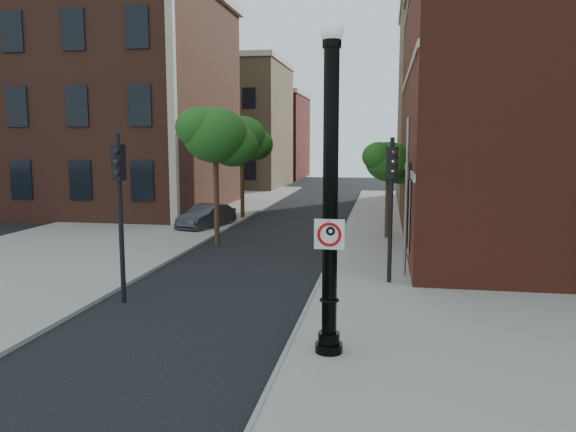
% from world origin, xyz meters
% --- Properties ---
extents(ground, '(120.00, 120.00, 0.00)m').
position_xyz_m(ground, '(0.00, 0.00, 0.00)').
color(ground, black).
rests_on(ground, ground).
extents(sidewalk_right, '(8.00, 60.00, 0.12)m').
position_xyz_m(sidewalk_right, '(6.00, 10.00, 0.06)').
color(sidewalk_right, gray).
rests_on(sidewalk_right, ground).
extents(sidewalk_left, '(10.00, 50.00, 0.12)m').
position_xyz_m(sidewalk_left, '(-9.00, 18.00, 0.06)').
color(sidewalk_left, gray).
rests_on(sidewalk_left, ground).
extents(curb_edge, '(0.10, 60.00, 0.14)m').
position_xyz_m(curb_edge, '(2.05, 10.00, 0.07)').
color(curb_edge, gray).
rests_on(curb_edge, ground).
extents(victorian_building, '(18.60, 14.60, 17.95)m').
position_xyz_m(victorian_building, '(-16.00, 23.97, 8.74)').
color(victorian_building, brown).
rests_on(victorian_building, ground).
extents(bg_building_tan_a, '(12.00, 12.00, 12.00)m').
position_xyz_m(bg_building_tan_a, '(-12.00, 44.00, 6.00)').
color(bg_building_tan_a, '#957851').
rests_on(bg_building_tan_a, ground).
extents(bg_building_red, '(12.00, 12.00, 10.00)m').
position_xyz_m(bg_building_red, '(-12.00, 58.00, 5.00)').
color(bg_building_red, maroon).
rests_on(bg_building_red, ground).
extents(bg_building_tan_b, '(22.00, 14.00, 14.00)m').
position_xyz_m(bg_building_tan_b, '(16.00, 30.00, 7.00)').
color(bg_building_tan_b, '#957851').
rests_on(bg_building_tan_b, ground).
extents(lamppost, '(0.60, 0.60, 7.04)m').
position_xyz_m(lamppost, '(2.97, 0.20, 3.25)').
color(lamppost, black).
rests_on(lamppost, ground).
extents(no_parking_sign, '(0.64, 0.08, 0.64)m').
position_xyz_m(no_parking_sign, '(2.98, 0.02, 2.73)').
color(no_parking_sign, white).
rests_on(no_parking_sign, ground).
extents(parked_car, '(2.36, 4.15, 1.29)m').
position_xyz_m(parked_car, '(-5.22, 16.93, 0.65)').
color(parked_car, '#313137').
rests_on(parked_car, ground).
extents(traffic_signal_left, '(0.35, 0.42, 4.85)m').
position_xyz_m(traffic_signal_left, '(-3.29, 3.32, 3.27)').
color(traffic_signal_left, black).
rests_on(traffic_signal_left, ground).
extents(traffic_signal_right, '(0.37, 0.42, 4.75)m').
position_xyz_m(traffic_signal_right, '(4.29, 6.53, 3.20)').
color(traffic_signal_right, black).
rests_on(traffic_signal_right, ground).
extents(utility_pole, '(0.11, 0.11, 5.41)m').
position_xyz_m(utility_pole, '(4.80, 7.60, 2.70)').
color(utility_pole, '#999999').
rests_on(utility_pole, ground).
extents(street_tree_a, '(3.39, 3.06, 6.10)m').
position_xyz_m(street_tree_a, '(-3.24, 12.52, 4.82)').
color(street_tree_a, '#331E14').
rests_on(street_tree_a, ground).
extents(street_tree_b, '(3.37, 3.05, 6.07)m').
position_xyz_m(street_tree_b, '(-4.19, 20.78, 4.80)').
color(street_tree_b, '#331E14').
rests_on(street_tree_b, ground).
extents(street_tree_c, '(2.55, 2.31, 4.60)m').
position_xyz_m(street_tree_c, '(4.26, 15.18, 3.62)').
color(street_tree_c, '#331E14').
rests_on(street_tree_c, ground).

